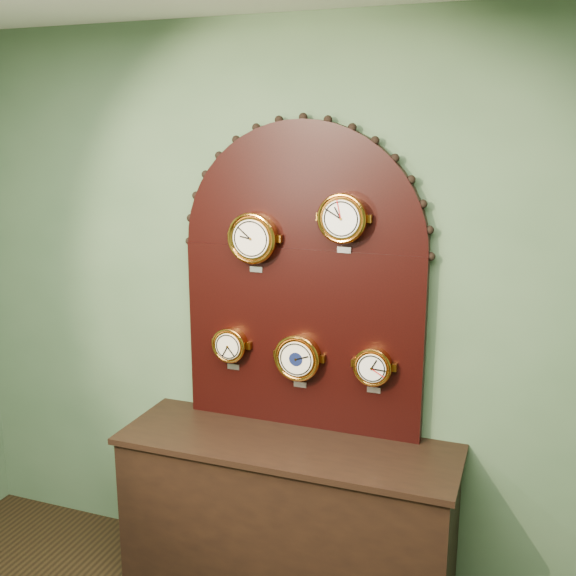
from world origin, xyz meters
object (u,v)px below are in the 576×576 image
at_px(display_board, 302,270).
at_px(arabic_clock, 343,218).
at_px(tide_clock, 373,366).
at_px(shop_counter, 287,522).
at_px(hygrometer, 230,345).
at_px(roman_clock, 253,238).
at_px(barometer, 298,357).

relative_size(display_board, arabic_clock, 5.46).
bearing_deg(tide_clock, display_board, 170.07).
distance_m(shop_counter, hygrometer, 0.92).
relative_size(roman_clock, arabic_clock, 1.06).
distance_m(shop_counter, arabic_clock, 1.52).
bearing_deg(roman_clock, display_board, 16.54).
relative_size(display_board, hygrometer, 6.59).
bearing_deg(barometer, roman_clock, -179.94).
height_order(shop_counter, barometer, barometer).
bearing_deg(shop_counter, display_board, 90.00).
xyz_separation_m(shop_counter, barometer, (0.00, 0.15, 0.81)).
distance_m(roman_clock, barometer, 0.62).
bearing_deg(display_board, shop_counter, -90.00).
distance_m(arabic_clock, hygrometer, 0.88).
relative_size(shop_counter, display_board, 1.05).
xyz_separation_m(display_board, barometer, (0.00, -0.07, -0.42)).
relative_size(barometer, tide_clock, 1.20).
xyz_separation_m(roman_clock, hygrometer, (-0.13, 0.00, -0.55)).
height_order(shop_counter, display_board, display_board).
height_order(roman_clock, tide_clock, roman_clock).
relative_size(shop_counter, tide_clock, 6.77).
bearing_deg(shop_counter, arabic_clock, 35.53).
relative_size(shop_counter, arabic_clock, 5.71).
bearing_deg(roman_clock, barometer, 0.06).
bearing_deg(arabic_clock, hygrometer, 179.87).
xyz_separation_m(arabic_clock, tide_clock, (0.16, 0.00, -0.69)).
bearing_deg(hygrometer, arabic_clock, -0.13).
xyz_separation_m(barometer, tide_clock, (0.37, 0.00, 0.00)).
relative_size(arabic_clock, barometer, 0.99).
bearing_deg(display_board, hygrometer, -169.66).
height_order(display_board, arabic_clock, display_board).
bearing_deg(hygrometer, barometer, -0.24).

